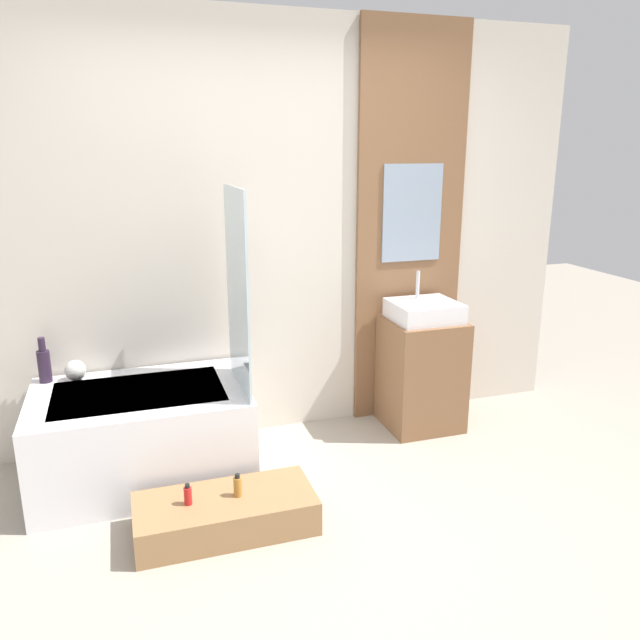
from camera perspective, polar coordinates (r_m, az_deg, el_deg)
ground_plane at (r=3.01m, az=2.92°, el=-21.89°), size 12.00×12.00×0.00m
wall_tiled_back at (r=3.93m, az=-5.09°, el=7.84°), size 4.20×0.06×2.60m
wall_wood_accent at (r=4.21m, az=8.25°, el=8.32°), size 0.75×0.04×2.60m
bathtub at (r=3.70m, az=-15.94°, el=-10.03°), size 1.16×0.80×0.53m
glass_shower_screen at (r=3.40m, az=-7.57°, el=2.72°), size 0.01×0.57×1.10m
wooden_step_bench at (r=3.24m, az=-8.64°, el=-17.10°), size 0.87×0.40×0.17m
vanity_cabinet at (r=4.22m, az=9.24°, el=-4.83°), size 0.48×0.46×0.74m
sink at (r=4.09m, az=9.50°, el=0.84°), size 0.42×0.38×0.30m
vase_tall_dark at (r=3.88m, az=-23.91°, el=-3.69°), size 0.07×0.07×0.26m
vase_round_light at (r=3.86m, az=-21.46°, el=-4.30°), size 0.12×0.12×0.12m
bottle_soap_primary at (r=3.15m, az=-11.99°, el=-15.40°), size 0.04×0.04×0.11m
bottle_soap_secondary at (r=3.18m, az=-7.54°, el=-14.82°), size 0.04×0.04×0.12m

